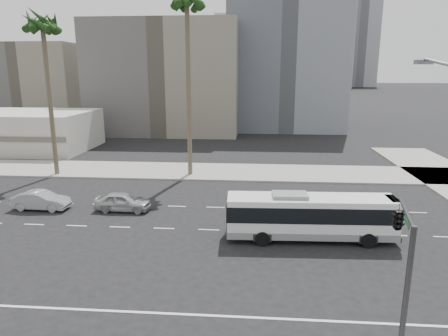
# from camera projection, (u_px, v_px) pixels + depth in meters

# --- Properties ---
(ground) EXTENTS (700.00, 700.00, 0.00)m
(ground) POSITION_uv_depth(u_px,v_px,m) (209.00, 230.00, 26.48)
(ground) COLOR black
(ground) RESTS_ON ground
(sidewalk_north) EXTENTS (120.00, 7.00, 0.15)m
(sidewalk_north) POSITION_uv_depth(u_px,v_px,m) (226.00, 172.00, 41.48)
(sidewalk_north) COLOR gray
(sidewalk_north) RESTS_ON ground
(commercial_low) EXTENTS (22.00, 12.16, 5.00)m
(commercial_low) POSITION_uv_depth(u_px,v_px,m) (7.00, 131.00, 53.37)
(commercial_low) COLOR #B9B5A7
(commercial_low) RESTS_ON ground
(midrise_beige_west) EXTENTS (24.00, 18.00, 18.00)m
(midrise_beige_west) POSITION_uv_depth(u_px,v_px,m) (169.00, 78.00, 68.89)
(midrise_beige_west) COLOR #5D5A55
(midrise_beige_west) RESTS_ON ground
(midrise_gray_center) EXTENTS (20.00, 20.00, 26.00)m
(midrise_gray_center) POSITION_uv_depth(u_px,v_px,m) (285.00, 55.00, 73.21)
(midrise_gray_center) COLOR slate
(midrise_gray_center) RESTS_ON ground
(midrise_beige_far) EXTENTS (18.00, 16.00, 15.00)m
(midrise_beige_far) POSITION_uv_depth(u_px,v_px,m) (40.00, 86.00, 76.07)
(midrise_beige_far) COLOR #5D5A55
(midrise_beige_far) RESTS_ON ground
(civic_tower) EXTENTS (42.00, 42.00, 129.00)m
(civic_tower) POSITION_uv_depth(u_px,v_px,m) (250.00, 26.00, 259.77)
(civic_tower) COLOR silver
(civic_tower) RESTS_ON ground
(highrise_right) EXTENTS (26.00, 26.00, 70.00)m
(highrise_right) POSITION_uv_depth(u_px,v_px,m) (328.00, 28.00, 237.70)
(highrise_right) COLOR slate
(highrise_right) RESTS_ON ground
(highrise_far) EXTENTS (22.00, 22.00, 60.00)m
(highrise_far) POSITION_uv_depth(u_px,v_px,m) (358.00, 40.00, 266.04)
(highrise_far) COLOR slate
(highrise_far) RESTS_ON ground
(city_bus) EXTENTS (10.36, 2.67, 2.95)m
(city_bus) POSITION_uv_depth(u_px,v_px,m) (311.00, 215.00, 24.69)
(city_bus) COLOR silver
(city_bus) RESTS_ON ground
(car_a) EXTENTS (1.76, 4.16, 1.40)m
(car_a) POSITION_uv_depth(u_px,v_px,m) (123.00, 202.00, 30.01)
(car_a) COLOR #A5A5A6
(car_a) RESTS_ON ground
(car_b) EXTENTS (1.62, 4.28, 1.39)m
(car_b) POSITION_uv_depth(u_px,v_px,m) (41.00, 200.00, 30.30)
(car_b) COLOR #949698
(car_b) RESTS_ON ground
(traffic_signal) EXTENTS (2.66, 3.60, 5.71)m
(traffic_signal) POSITION_uv_depth(u_px,v_px,m) (399.00, 224.00, 14.67)
(traffic_signal) COLOR #262628
(traffic_signal) RESTS_ON ground
(palm_near) EXTENTS (5.26, 5.26, 17.71)m
(palm_near) POSITION_uv_depth(u_px,v_px,m) (187.00, 5.00, 36.64)
(palm_near) COLOR brown
(palm_near) RESTS_ON ground
(palm_mid) EXTENTS (5.05, 5.05, 15.60)m
(palm_mid) POSITION_uv_depth(u_px,v_px,m) (43.00, 28.00, 37.15)
(palm_mid) COLOR brown
(palm_mid) RESTS_ON ground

